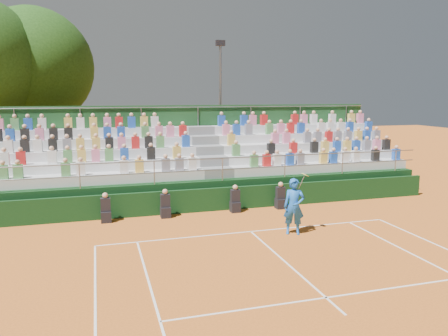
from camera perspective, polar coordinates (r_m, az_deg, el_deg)
name	(u,v)px	position (r m, az deg, el deg)	size (l,w,h in m)	color
ground	(251,232)	(16.19, 3.52, -8.30)	(90.00, 90.00, 0.00)	#C96521
courtside_wall	(226,199)	(18.98, 0.26, -4.02)	(20.00, 0.15, 1.00)	black
line_officials	(200,204)	(18.25, -3.21, -4.67)	(7.82, 0.40, 1.19)	black
grandstand	(207,172)	(21.91, -2.18, -0.58)	(20.00, 5.20, 4.40)	black
tennis_player	(294,206)	(15.85, 9.13, -4.98)	(0.96, 0.73, 2.22)	blue
tree_east	(34,67)	(28.59, -23.61, 12.00)	(6.87, 6.87, 10.00)	#3B2615
floodlight_mast	(220,96)	(28.57, -0.48, 9.38)	(0.60, 0.25, 8.35)	gray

